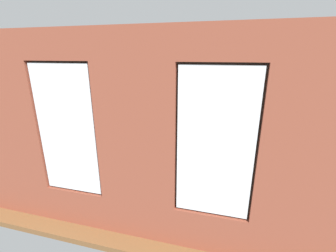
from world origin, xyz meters
The scene contains 17 objects.
ground_plane centered at (0.00, 0.00, -0.05)m, with size 7.30×5.70×0.10m, color brown.
brick_wall_with_windows centered at (0.00, 2.47, 1.52)m, with size 6.70×0.30×3.10m.
white_wall_right centered at (3.30, 0.20, 1.55)m, with size 0.10×4.70×3.10m, color silver.
couch_by_window centered at (0.48, 1.82, 0.33)m, with size 1.84×0.87×0.80m.
couch_left centered at (-2.65, 0.35, 0.33)m, with size 0.99×2.04×0.80m.
coffee_table centered at (0.27, 0.27, 0.37)m, with size 1.24×0.89×0.42m.
cup_ceramic centered at (0.27, 0.27, 0.46)m, with size 0.08×0.08×0.09m, color #4C4C51.
candle_jar centered at (0.17, 0.40, 0.47)m, with size 0.08×0.08×0.10m, color #B7333D.
table_plant_small centered at (0.42, 0.16, 0.52)m, with size 0.13×0.13×0.20m.
remote_gray centered at (0.64, 0.40, 0.43)m, with size 0.05×0.17×0.02m, color #59595B.
media_console centered at (3.00, 0.58, 0.25)m, with size 1.17×0.42×0.50m, color black.
tv_flatscreen centered at (3.00, 0.58, 0.86)m, with size 1.03×0.20×0.72m.
papasan_chair centered at (0.19, -1.75, 0.46)m, with size 1.18×1.18×0.72m.
potted_plant_by_left_couch centered at (-2.25, -1.09, 0.44)m, with size 0.50×0.50×0.67m.
potted_plant_corner_near_left centered at (-2.80, -1.85, 0.64)m, with size 0.67×0.67×1.03m.
potted_plant_foreground_right centered at (2.70, -1.79, 0.77)m, with size 0.89×0.83×1.46m.
potted_plant_beside_window_right centered at (2.68, 1.91, 0.69)m, with size 0.95×1.01×1.41m.
Camera 1 is at (-1.19, 5.18, 2.77)m, focal length 24.00 mm.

